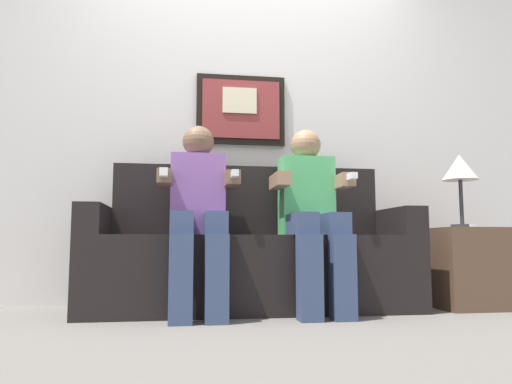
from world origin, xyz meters
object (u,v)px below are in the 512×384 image
couch (252,258)px  table_lamp (460,171)px  person_on_left (198,208)px  person_on_right (312,209)px  spare_remote_on_table (467,226)px  side_table_right (465,268)px

couch → table_lamp: table_lamp is taller
person_on_left → person_on_right: 0.67m
spare_remote_on_table → table_lamp: bearing=138.2°
person_on_right → spare_remote_on_table: bearing=-0.2°
side_table_right → person_on_left: bearing=-177.9°
table_lamp → person_on_left: bearing=-179.4°
couch → person_on_left: person_on_left is taller
person_on_left → spare_remote_on_table: size_ratio=8.54×
couch → person_on_left: bearing=-153.3°
spare_remote_on_table → person_on_right: bearing=179.8°
person_on_right → table_lamp: size_ratio=2.41×
person_on_left → couch: bearing=26.7°
couch → person_on_right: (0.33, -0.17, 0.29)m
person_on_right → spare_remote_on_table: 1.00m
person_on_left → table_lamp: (1.64, 0.02, 0.25)m
couch → side_table_right: 1.35m
couch → person_on_left: 0.48m
person_on_right → person_on_left: bearing=-180.0°
side_table_right → spare_remote_on_table: bearing=-102.9°
table_lamp → spare_remote_on_table: 0.35m
person_on_left → spare_remote_on_table: 1.66m
person_on_left → table_lamp: person_on_left is taller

